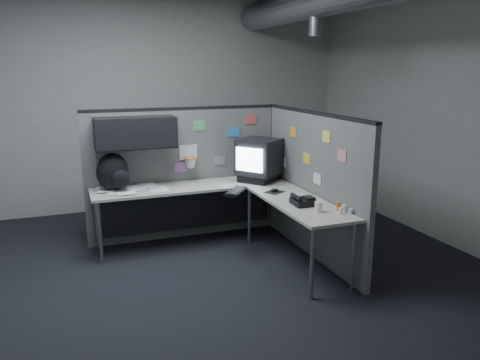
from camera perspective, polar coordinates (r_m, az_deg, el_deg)
name	(u,v)px	position (r m, az deg, el deg)	size (l,w,h in m)	color
room	(278,67)	(4.71, 4.71, 13.58)	(5.62, 5.62, 3.22)	black
partition_back	(173,161)	(5.72, -8.21, 2.36)	(2.44, 0.42, 1.63)	#5D5E5C
partition_right	(312,184)	(5.30, 8.79, -0.51)	(0.07, 2.23, 1.63)	#5D5E5C
desk	(218,199)	(5.41, -2.69, -2.33)	(2.31, 2.11, 0.73)	#B1AC9F
monitor	(259,159)	(5.73, 2.35, 2.52)	(0.64, 0.64, 0.52)	black
keyboard	(236,191)	(5.22, -0.51, -1.38)	(0.37, 0.40, 0.04)	black
mouse	(275,191)	(5.25, 4.23, -1.33)	(0.25, 0.24, 0.04)	black
phone	(303,201)	(4.79, 7.64, -2.56)	(0.22, 0.24, 0.11)	black
bottles	(343,209)	(4.61, 12.40, -3.45)	(0.13, 0.17, 0.08)	silver
cup	(318,207)	(4.57, 9.54, -3.26)	(0.07, 0.07, 0.10)	white
papers	(132,189)	(5.49, -13.06, -1.07)	(0.78, 0.51, 0.02)	white
backpack	(113,173)	(5.44, -15.19, 0.87)	(0.40, 0.36, 0.44)	black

